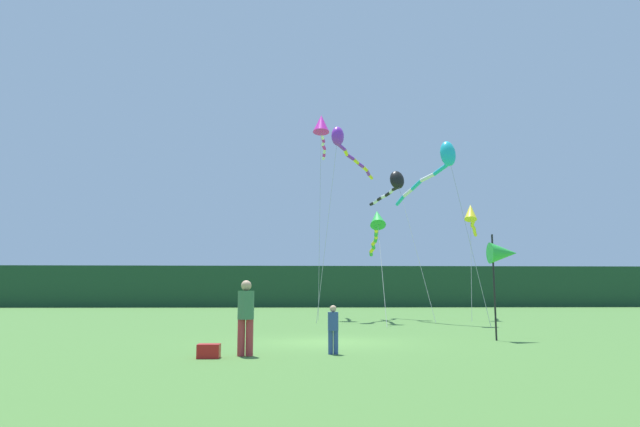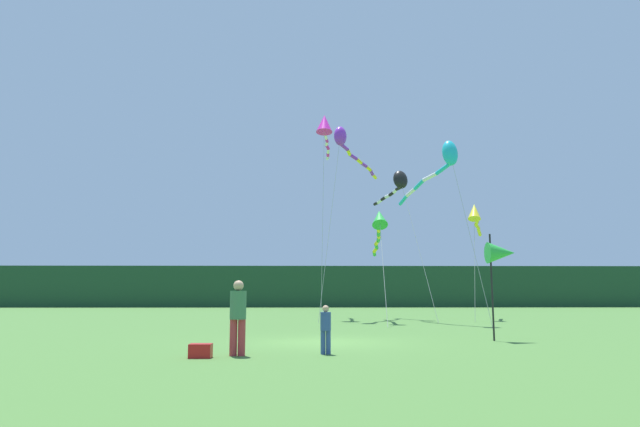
% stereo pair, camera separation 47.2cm
% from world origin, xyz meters
% --- Properties ---
extents(ground_plane, '(120.00, 120.00, 0.00)m').
position_xyz_m(ground_plane, '(0.00, 0.00, 0.00)').
color(ground_plane, '#477533').
extents(distant_treeline, '(108.00, 3.11, 4.48)m').
position_xyz_m(distant_treeline, '(0.00, 45.00, 2.24)').
color(distant_treeline, '#1E4228').
rests_on(distant_treeline, ground).
extents(person_adult, '(0.40, 0.40, 1.82)m').
position_xyz_m(person_adult, '(-2.20, -3.81, 1.02)').
color(person_adult, '#B23338').
rests_on(person_adult, ground).
extents(person_child, '(0.27, 0.27, 1.21)m').
position_xyz_m(person_child, '(-0.04, -3.48, 0.67)').
color(person_child, '#334C8C').
rests_on(person_child, ground).
extents(cooler_box, '(0.52, 0.37, 0.33)m').
position_xyz_m(cooler_box, '(-3.02, -4.20, 0.16)').
color(cooler_box, red).
rests_on(cooler_box, ground).
extents(banner_flag_pole, '(0.90, 0.70, 3.43)m').
position_xyz_m(banner_flag_pole, '(5.80, 0.36, 2.78)').
color(banner_flag_pole, black).
rests_on(banner_flag_pole, ground).
extents(kite_green, '(0.88, 8.48, 6.07)m').
position_xyz_m(kite_green, '(3.25, 11.62, 5.20)').
color(kite_green, '#B2B2B2').
rests_on(kite_green, ground).
extents(kite_purple, '(4.06, 7.65, 11.15)m').
position_xyz_m(kite_purple, '(1.66, 14.16, 10.26)').
color(kite_purple, '#B2B2B2').
rests_on(kite_purple, ground).
extents(kite_cyan, '(2.89, 7.32, 9.26)m').
position_xyz_m(kite_cyan, '(6.42, 10.12, 8.26)').
color(kite_cyan, '#B2B2B2').
rests_on(kite_cyan, ground).
extents(kite_black, '(2.46, 7.30, 9.06)m').
position_xyz_m(kite_black, '(5.01, 15.82, 8.25)').
color(kite_black, '#B2B2B2').
rests_on(kite_black, ground).
extents(kite_magenta, '(1.15, 6.21, 12.62)m').
position_xyz_m(kite_magenta, '(0.48, 16.00, 11.83)').
color(kite_magenta, '#B2B2B2').
rests_on(kite_magenta, ground).
extents(kite_yellow, '(2.11, 5.05, 6.84)m').
position_xyz_m(kite_yellow, '(9.30, 14.63, 6.10)').
color(kite_yellow, '#B2B2B2').
rests_on(kite_yellow, ground).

